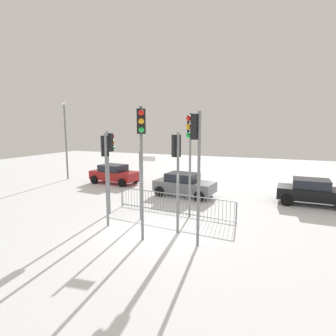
{
  "coord_description": "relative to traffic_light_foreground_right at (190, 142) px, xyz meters",
  "views": [
    {
      "loc": [
        4.75,
        -10.28,
        4.41
      ],
      "look_at": [
        -0.64,
        3.11,
        2.22
      ],
      "focal_mm": 29.29,
      "sensor_mm": 36.0,
      "label": 1
    }
  ],
  "objects": [
    {
      "name": "direction_sign_post",
      "position": [
        -1.96,
        -1.34,
        -1.84
      ],
      "size": [
        0.79,
        0.15,
        3.29
      ],
      "rotation": [
        0.0,
        0.0,
        0.12
      ],
      "color": "slate",
      "rests_on": "ground"
    },
    {
      "name": "car_black_far",
      "position": [
        5.87,
        4.52,
        -2.91
      ],
      "size": [
        3.86,
        2.04,
        1.47
      ],
      "rotation": [
        0.0,
        0.0,
        -0.04
      ],
      "color": "black",
      "rests_on": "ground"
    },
    {
      "name": "ground_plane",
      "position": [
        -0.84,
        -2.29,
        -3.68
      ],
      "size": [
        60.0,
        60.0,
        0.0
      ],
      "primitive_type": "plane",
      "color": "white"
    },
    {
      "name": "traffic_light_foreground_left",
      "position": [
        1.18,
        -3.14,
        -0.06
      ],
      "size": [
        0.57,
        0.35,
        4.95
      ],
      "rotation": [
        0.0,
        0.0,
        1.43
      ],
      "color": "slate",
      "rests_on": "ground"
    },
    {
      "name": "traffic_light_rear_right",
      "position": [
        0.09,
        -2.16,
        -0.61
      ],
      "size": [
        0.47,
        0.46,
        4.18
      ],
      "rotation": [
        0.0,
        0.0,
        0.82
      ],
      "color": "slate",
      "rests_on": "ground"
    },
    {
      "name": "traffic_light_foreground_right",
      "position": [
        0.0,
        0.0,
        0.0
      ],
      "size": [
        0.37,
        0.55,
        5.03
      ],
      "rotation": [
        0.0,
        0.0,
        0.28
      ],
      "color": "slate",
      "rests_on": "ground"
    },
    {
      "name": "car_grey_near",
      "position": [
        -1.54,
        3.71,
        -2.91
      ],
      "size": [
        3.96,
        2.27,
        1.47
      ],
      "rotation": [
        0.0,
        0.0,
        -0.11
      ],
      "color": "slate",
      "rests_on": "ground"
    },
    {
      "name": "car_red_trailing",
      "position": [
        -7.85,
        5.42,
        -2.91
      ],
      "size": [
        3.95,
        2.25,
        1.47
      ],
      "rotation": [
        0.0,
        0.0,
        -0.1
      ],
      "color": "maroon",
      "rests_on": "ground"
    },
    {
      "name": "pedestrian_guard_railing",
      "position": [
        -0.86,
        -0.03,
        -3.12
      ],
      "size": [
        6.41,
        0.64,
        1.07
      ],
      "rotation": [
        0.0,
        0.0,
        -0.09
      ],
      "color": "slate",
      "rests_on": "ground"
    },
    {
      "name": "traffic_light_mid_left",
      "position": [
        -0.77,
        -3.56,
        0.08
      ],
      "size": [
        0.41,
        0.52,
        5.14
      ],
      "rotation": [
        0.0,
        0.0,
        3.64
      ],
      "color": "slate",
      "rests_on": "ground"
    },
    {
      "name": "street_lamp",
      "position": [
        -12.51,
        5.45,
        0.33
      ],
      "size": [
        0.36,
        0.36,
        6.52
      ],
      "color": "slate",
      "rests_on": "ground"
    },
    {
      "name": "traffic_light_rear_left",
      "position": [
        -3.88,
        -1.03,
        -0.61
      ],
      "size": [
        0.34,
        0.57,
        4.18
      ],
      "rotation": [
        0.0,
        0.0,
        6.21
      ],
      "color": "slate",
      "rests_on": "ground"
    },
    {
      "name": "traffic_light_mid_right",
      "position": [
        -3.1,
        -2.53,
        -0.66
      ],
      "size": [
        0.46,
        0.47,
        4.12
      ],
      "rotation": [
        0.0,
        0.0,
        0.77
      ],
      "color": "slate",
      "rests_on": "ground"
    }
  ]
}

